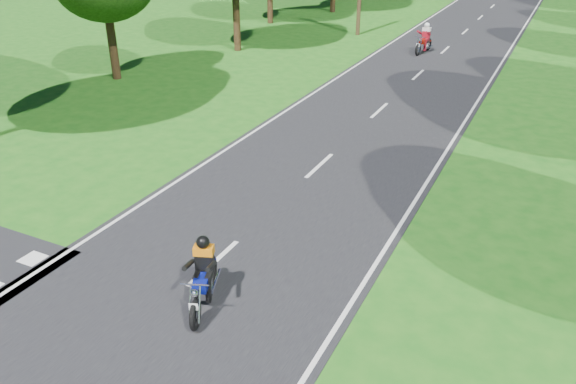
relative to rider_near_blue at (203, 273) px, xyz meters
The scene contains 4 objects.
ground 1.21m from the rider_near_blue, 133.37° to the right, with size 160.00×160.00×0.00m, color #185914.
road_markings 47.46m from the rider_near_blue, 90.94° to the left, with size 7.40×140.00×0.01m.
rider_near_blue is the anchor object (origin of this frame).
rider_far_red 24.06m from the rider_near_blue, 93.81° to the left, with size 0.65×1.94×1.62m, color #AC1B0D, non-canonical shape.
Camera 1 is at (6.19, -6.76, 7.15)m, focal length 35.00 mm.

